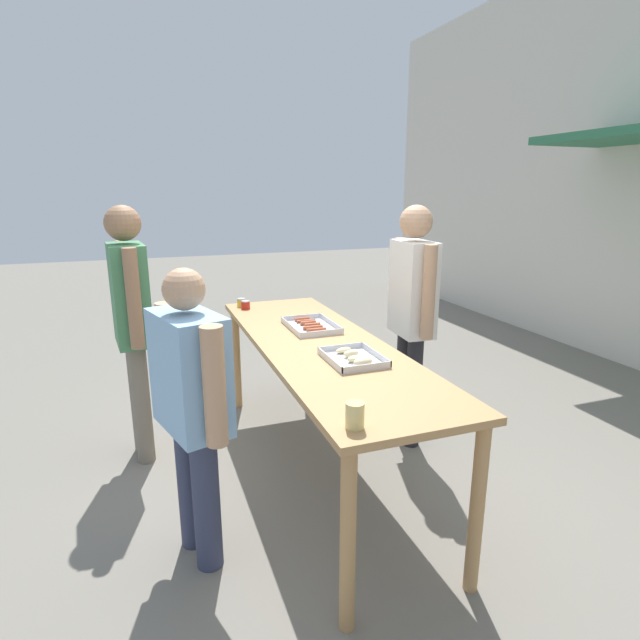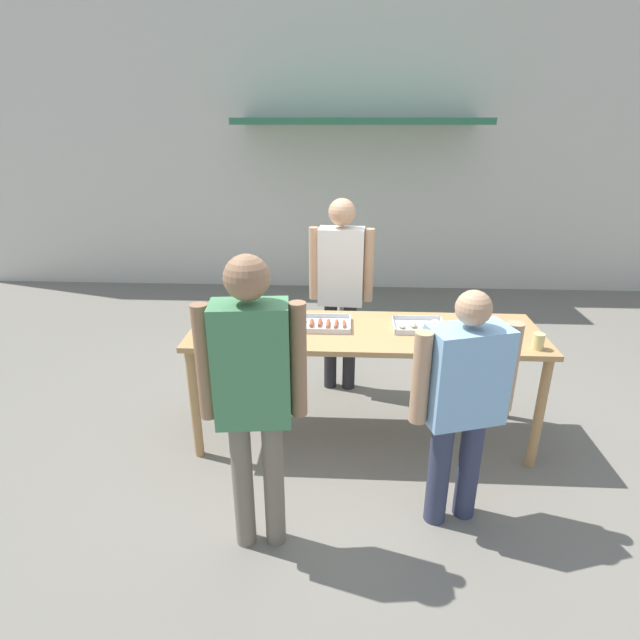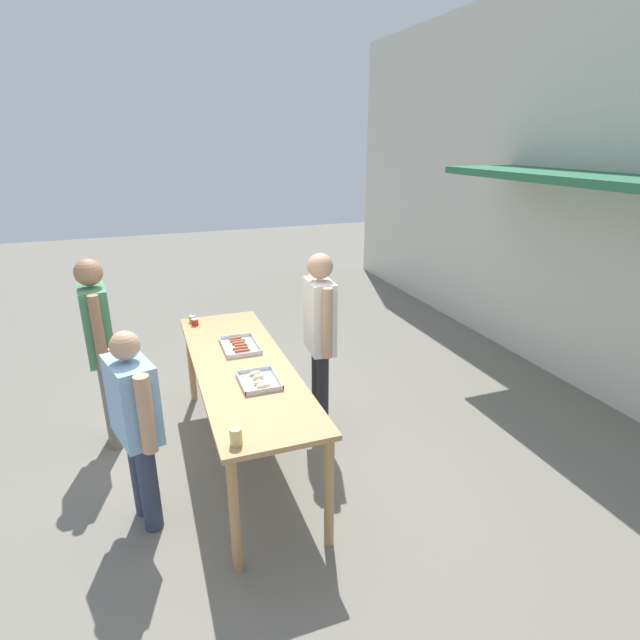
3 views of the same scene
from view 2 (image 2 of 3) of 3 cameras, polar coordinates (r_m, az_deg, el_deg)
The scene contains 11 objects.
ground_plane at distance 4.24m, azimuth 4.72°, elevation -12.90°, with size 24.00×24.00×0.00m, color slate.
building_facade_back at distance 7.46m, azimuth 4.48°, elevation 20.63°, with size 12.00×1.11×4.50m.
serving_table at distance 3.83m, azimuth 5.11°, elevation -2.53°, with size 2.64×0.79×0.94m.
food_tray_sausages at distance 3.83m, azimuth -0.01°, elevation -0.51°, with size 0.47×0.32×0.04m.
food_tray_buns at distance 3.87m, azimuth 11.43°, elevation -0.63°, with size 0.39×0.30×0.06m.
condiment_jar_mustard at distance 3.66m, azimuth -13.57°, elevation -1.92°, with size 0.07×0.07×0.07m.
condiment_jar_ketchup at distance 3.64m, azimuth -12.00°, elevation -1.88°, with size 0.07×0.07×0.07m.
beer_cup at distance 3.75m, azimuth 23.67°, elevation -2.24°, with size 0.08×0.08×0.11m.
person_server_behind_table at distance 4.47m, azimuth 2.41°, elevation 4.67°, with size 0.57×0.25×1.80m.
person_customer_holding_hotdog at distance 2.73m, azimuth -7.69°, elevation -7.33°, with size 0.58×0.26×1.81m.
person_customer_with_cup at distance 3.09m, azimuth 16.03°, elevation -8.18°, with size 0.64×0.37×1.56m.
Camera 2 is at (-0.16, -3.48, 2.42)m, focal length 28.00 mm.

